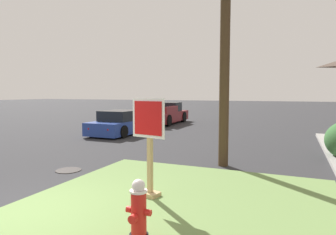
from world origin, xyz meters
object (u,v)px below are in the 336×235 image
fire_hydrant (139,211)px  parked_sedan_blue (122,124)px  pickup_truck_maroon (165,115)px  stop_sign (149,149)px  manhole_cover (68,170)px

fire_hydrant → parked_sedan_blue: 11.73m
pickup_truck_maroon → stop_sign: bearing=-67.4°
stop_sign → fire_hydrant: bearing=-68.4°
stop_sign → parked_sedan_blue: 10.01m
stop_sign → manhole_cover: (-3.11, 1.17, -1.04)m
parked_sedan_blue → pickup_truck_maroon: (-0.08, 5.82, 0.07)m
fire_hydrant → stop_sign: 1.86m
parked_sedan_blue → fire_hydrant: bearing=-57.0°
fire_hydrant → pickup_truck_maroon: 16.95m
fire_hydrant → parked_sedan_blue: bearing=123.0°
stop_sign → parked_sedan_blue: stop_sign is taller
manhole_cover → pickup_truck_maroon: (-2.71, 12.85, 0.61)m
parked_sedan_blue → pickup_truck_maroon: 5.82m
parked_sedan_blue → pickup_truck_maroon: bearing=90.8°
pickup_truck_maroon → fire_hydrant: bearing=-67.5°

